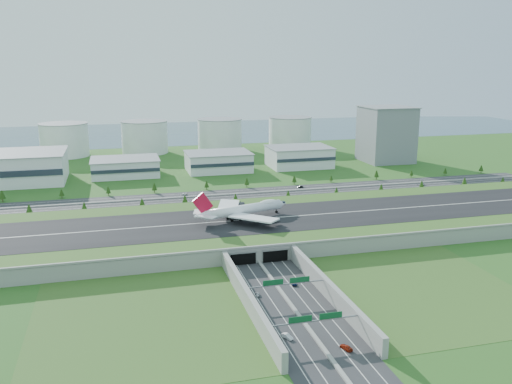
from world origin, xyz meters
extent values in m
plane|color=#1F4D18|center=(0.00, 0.00, 0.00)|extent=(1200.00, 1200.00, 0.00)
cube|color=gray|center=(0.00, 0.00, 4.00)|extent=(520.00, 100.00, 8.00)
cube|color=#2B4D1A|center=(0.00, 0.00, 8.08)|extent=(520.00, 100.00, 0.16)
cube|color=black|center=(0.00, 0.00, 8.22)|extent=(520.00, 58.00, 0.12)
cube|color=silver|center=(0.00, 0.00, 8.30)|extent=(520.00, 0.90, 0.02)
cube|color=gray|center=(0.00, -49.40, 8.60)|extent=(520.00, 1.20, 1.20)
cube|color=#28282B|center=(0.00, -110.00, 0.06)|extent=(34.00, 120.00, 0.12)
cube|color=gray|center=(0.00, -110.00, 0.45)|extent=(1.60, 120.00, 0.90)
cube|color=gray|center=(-18.20, -100.00, 4.00)|extent=(2.40, 100.00, 8.00)
cube|color=gray|center=(18.20, -100.00, 4.00)|extent=(2.40, 100.00, 8.00)
cube|color=black|center=(-8.50, -50.20, 3.20)|extent=(13.00, 1.20, 6.00)
cube|color=black|center=(8.50, -50.20, 3.20)|extent=(13.00, 1.20, 6.00)
cylinder|color=gray|center=(-19.00, -95.00, 3.50)|extent=(0.70, 0.70, 7.00)
cylinder|color=gray|center=(19.00, -95.00, 3.50)|extent=(0.70, 0.70, 7.00)
cube|color=gray|center=(0.00, -95.00, 7.20)|extent=(38.00, 0.50, 0.50)
cube|color=#0C4C23|center=(-6.00, -95.10, 8.60)|extent=(9.00, 0.30, 2.40)
cube|color=#0C4C23|center=(6.00, -95.10, 8.60)|extent=(9.00, 0.30, 2.40)
cylinder|color=gray|center=(-19.00, -130.00, 3.50)|extent=(0.70, 0.70, 7.00)
cylinder|color=gray|center=(19.00, -130.00, 3.50)|extent=(0.70, 0.70, 7.00)
cube|color=gray|center=(0.00, -130.00, 7.20)|extent=(38.00, 0.50, 0.50)
cube|color=#0C4C23|center=(-6.00, -130.10, 8.60)|extent=(9.00, 0.30, 2.40)
cube|color=#0C4C23|center=(6.00, -130.10, 8.60)|extent=(9.00, 0.30, 2.40)
cube|color=#28282B|center=(0.00, 95.00, 0.06)|extent=(560.00, 36.00, 0.12)
cylinder|color=#3D2819|center=(-125.72, 73.00, 1.37)|extent=(0.50, 0.50, 2.75)
cone|color=#19390F|center=(-125.72, 73.00, 4.88)|extent=(4.27, 4.27, 5.49)
cylinder|color=#3D2819|center=(-90.63, 73.00, 1.20)|extent=(0.50, 0.50, 2.39)
cone|color=#19390F|center=(-90.63, 73.00, 4.26)|extent=(3.72, 3.72, 4.79)
cylinder|color=#3D2819|center=(-51.85, 73.00, 1.26)|extent=(0.50, 0.50, 2.53)
cone|color=#19390F|center=(-51.85, 73.00, 4.50)|extent=(3.93, 3.93, 5.06)
cylinder|color=#3D2819|center=(-21.77, 73.00, 1.31)|extent=(0.50, 0.50, 2.63)
cone|color=#19390F|center=(-21.77, 73.00, 4.67)|extent=(4.09, 4.09, 5.26)
cylinder|color=#3D2819|center=(15.20, 73.00, 1.10)|extent=(0.50, 0.50, 2.19)
cone|color=#19390F|center=(15.20, 73.00, 3.90)|extent=(3.41, 3.41, 4.39)
cylinder|color=#3D2819|center=(55.71, 73.00, 1.11)|extent=(0.50, 0.50, 2.22)
cone|color=#19390F|center=(55.71, 73.00, 3.94)|extent=(3.45, 3.45, 4.43)
cylinder|color=#3D2819|center=(94.62, 73.00, 1.12)|extent=(0.50, 0.50, 2.23)
cone|color=#19390F|center=(94.62, 73.00, 3.97)|extent=(3.47, 3.47, 4.46)
cylinder|color=#3D2819|center=(132.38, 73.00, 1.18)|extent=(0.50, 0.50, 2.35)
cone|color=#19390F|center=(132.38, 73.00, 4.18)|extent=(3.66, 3.66, 4.70)
cylinder|color=#3D2819|center=(168.09, 73.00, 1.29)|extent=(0.50, 0.50, 2.58)
cone|color=#19390F|center=(168.09, 73.00, 4.58)|extent=(4.01, 4.01, 5.16)
cylinder|color=#3D2819|center=(207.45, 73.00, 1.36)|extent=(0.50, 0.50, 2.73)
cone|color=#19390F|center=(207.45, 73.00, 4.85)|extent=(4.25, 4.25, 5.46)
cylinder|color=#3D2819|center=(244.35, 73.00, 1.09)|extent=(0.50, 0.50, 2.18)
cone|color=#19390F|center=(244.35, 73.00, 3.87)|extent=(3.39, 3.39, 4.36)
cylinder|color=#3D2819|center=(-149.89, 117.00, 1.52)|extent=(0.50, 0.50, 3.04)
cone|color=#19390F|center=(-149.89, 117.00, 5.40)|extent=(4.72, 4.72, 6.07)
cylinder|color=#3D2819|center=(-108.73, 117.00, 1.22)|extent=(0.50, 0.50, 2.44)
cone|color=#19390F|center=(-108.73, 117.00, 4.34)|extent=(3.79, 3.79, 4.88)
cylinder|color=#3D2819|center=(-74.83, 117.00, 1.21)|extent=(0.50, 0.50, 2.42)
cone|color=#19390F|center=(-74.83, 117.00, 4.31)|extent=(3.77, 3.77, 4.84)
cylinder|color=#3D2819|center=(-39.93, 117.00, 1.38)|extent=(0.50, 0.50, 2.75)
cone|color=#19390F|center=(-39.93, 117.00, 4.89)|extent=(4.28, 4.28, 5.51)
cylinder|color=#3D2819|center=(1.36, 117.00, 1.25)|extent=(0.50, 0.50, 2.50)
cone|color=#19390F|center=(1.36, 117.00, 4.45)|extent=(3.89, 3.89, 5.01)
cylinder|color=#3D2819|center=(34.54, 117.00, 1.34)|extent=(0.50, 0.50, 2.68)
cone|color=#19390F|center=(34.54, 117.00, 4.76)|extent=(4.16, 4.16, 5.35)
cylinder|color=#3D2819|center=(75.38, 117.00, 1.32)|extent=(0.50, 0.50, 2.65)
cone|color=#19390F|center=(75.38, 117.00, 4.70)|extent=(4.11, 4.11, 5.29)
cylinder|color=#3D2819|center=(108.45, 117.00, 1.02)|extent=(0.50, 0.50, 2.05)
cone|color=#19390F|center=(108.45, 117.00, 3.64)|extent=(3.19, 3.19, 4.10)
cylinder|color=#3D2819|center=(150.71, 117.00, 1.43)|extent=(0.50, 0.50, 2.87)
cone|color=#19390F|center=(150.71, 117.00, 5.09)|extent=(4.46, 4.46, 5.73)
cylinder|color=#3D2819|center=(184.73, 117.00, 1.12)|extent=(0.50, 0.50, 2.25)
cone|color=#19390F|center=(184.73, 117.00, 4.00)|extent=(3.50, 3.50, 4.50)
cylinder|color=#3D2819|center=(218.79, 117.00, 1.17)|extent=(0.50, 0.50, 2.33)
cone|color=#19390F|center=(218.79, 117.00, 4.14)|extent=(3.63, 3.63, 4.66)
cylinder|color=#3D2819|center=(256.26, 117.00, 1.31)|extent=(0.50, 0.50, 2.63)
cone|color=#19390F|center=(256.26, 117.00, 4.67)|extent=(4.09, 4.09, 5.26)
cube|color=silver|center=(-60.00, 190.00, 7.50)|extent=(58.00, 42.00, 15.00)
cube|color=silver|center=(25.00, 190.00, 8.50)|extent=(58.00, 42.00, 17.00)
cube|color=silver|center=(105.00, 190.00, 9.50)|extent=(58.00, 42.00, 19.00)
cube|color=slate|center=(200.00, 195.00, 27.50)|extent=(46.00, 46.00, 55.00)
cylinder|color=silver|center=(-120.00, 310.00, 17.50)|extent=(50.00, 50.00, 35.00)
cylinder|color=silver|center=(-35.00, 310.00, 17.50)|extent=(50.00, 50.00, 35.00)
cylinder|color=silver|center=(50.00, 310.00, 17.50)|extent=(50.00, 50.00, 35.00)
cylinder|color=silver|center=(135.00, 310.00, 17.50)|extent=(50.00, 50.00, 35.00)
cube|color=#335061|center=(0.00, 480.00, 0.03)|extent=(1200.00, 260.00, 0.06)
cylinder|color=white|center=(4.51, 3.56, 13.61)|extent=(51.07, 19.66, 5.88)
cone|color=white|center=(31.01, 11.06, 13.61)|extent=(8.67, 7.65, 5.88)
cone|color=white|center=(-21.99, -3.94, 13.97)|extent=(10.43, 8.15, 5.88)
ellipsoid|color=white|center=(21.33, 8.32, 15.72)|extent=(13.30, 7.82, 3.61)
cube|color=white|center=(7.00, -11.96, 12.69)|extent=(28.44, 27.36, 1.45)
cube|color=white|center=(-1.51, 18.08, 12.69)|extent=(19.17, 29.79, 1.45)
cylinder|color=#38383D|center=(11.72, -5.85, 10.67)|extent=(5.34, 3.95, 2.75)
cylinder|color=#38383D|center=(19.63, -14.11, 10.67)|extent=(5.34, 3.95, 2.75)
cylinder|color=#38383D|center=(5.72, 15.35, 10.67)|extent=(5.34, 3.95, 2.75)
cylinder|color=#38383D|center=(8.12, 26.53, 10.67)|extent=(5.34, 3.95, 2.75)
cube|color=white|center=(-19.48, -9.43, 14.71)|extent=(11.08, 10.99, 0.55)
cube|color=white|center=(-22.73, 2.05, 14.71)|extent=(7.82, 11.14, 0.55)
cube|color=red|center=(-21.11, -3.69, 20.95)|extent=(12.82, 4.36, 13.76)
cylinder|color=black|center=(27.34, 10.02, 8.78)|extent=(1.74, 0.64, 1.74)
cylinder|color=black|center=(1.78, -0.27, 8.78)|extent=(1.74, 0.64, 1.74)
cylinder|color=black|center=(0.18, 5.39, 8.78)|extent=(1.74, 0.64, 1.74)
cylinder|color=black|center=(-3.52, -1.77, 8.78)|extent=(1.74, 0.64, 1.74)
cylinder|color=black|center=(-5.12, 3.89, 8.78)|extent=(1.74, 0.64, 1.74)
imported|color=silver|center=(-11.01, -88.34, 0.79)|extent=(2.40, 4.19, 1.34)
imported|color=white|center=(-10.08, -127.51, 0.95)|extent=(3.69, 5.33, 1.66)
imported|color=#0D1C44|center=(8.26, -81.08, 0.77)|extent=(2.93, 5.00, 1.31)
imported|color=maroon|center=(7.87, -140.43, 0.93)|extent=(3.85, 6.02, 1.62)
imported|color=black|center=(76.05, 103.48, 0.88)|extent=(4.84, 2.40, 1.53)
imported|color=silver|center=(176.23, 86.37, 0.96)|extent=(6.33, 3.41, 1.69)
imported|color=white|center=(-18.74, 103.42, 0.86)|extent=(5.29, 2.56, 1.48)
camera|label=1|loc=(-67.99, -301.54, 100.95)|focal=38.00mm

